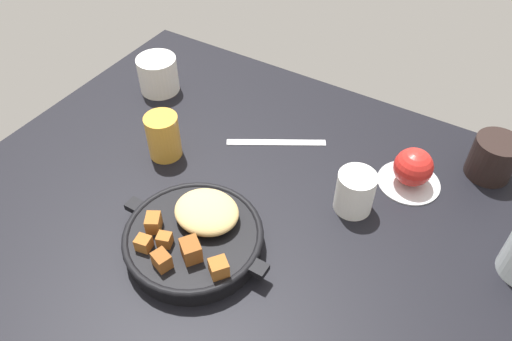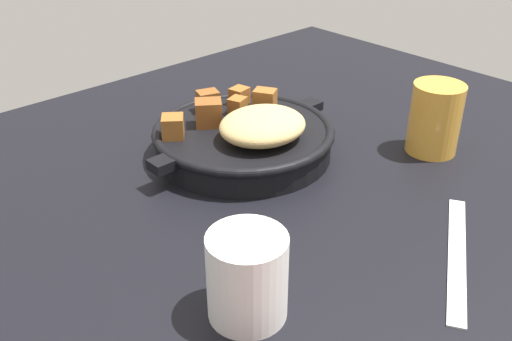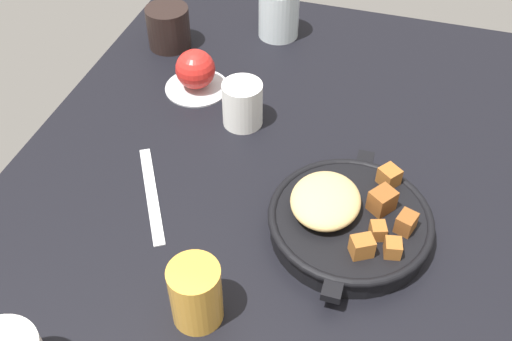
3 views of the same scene
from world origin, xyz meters
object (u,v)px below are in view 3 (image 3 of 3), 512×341
at_px(water_glass_tall, 279,13).
at_px(white_creamer_pitcher, 242,104).
at_px(cast_iron_skillet, 348,219).
at_px(juice_glass_amber, 196,294).
at_px(butter_knife, 152,194).
at_px(coffee_mug_dark, 168,27).
at_px(red_apple, 195,69).

bearing_deg(water_glass_tall, white_creamer_pitcher, -176.74).
distance_m(cast_iron_skillet, juice_glass_amber, 0.23).
height_order(cast_iron_skillet, white_creamer_pitcher, white_creamer_pitcher).
relative_size(cast_iron_skillet, white_creamer_pitcher, 3.49).
relative_size(butter_knife, coffee_mug_dark, 2.41).
distance_m(white_creamer_pitcher, juice_glass_amber, 0.37).
bearing_deg(juice_glass_amber, butter_knife, 39.43).
bearing_deg(water_glass_tall, cast_iron_skillet, -154.05).
relative_size(red_apple, coffee_mug_dark, 0.85).
bearing_deg(juice_glass_amber, red_apple, 21.28).
xyz_separation_m(cast_iron_skillet, butter_knife, (-0.01, 0.29, -0.02)).
height_order(water_glass_tall, coffee_mug_dark, water_glass_tall).
bearing_deg(cast_iron_skillet, juice_glass_amber, 140.51).
bearing_deg(coffee_mug_dark, red_apple, -139.19).
distance_m(butter_knife, water_glass_tall, 0.48).
height_order(white_creamer_pitcher, coffee_mug_dark, coffee_mug_dark).
bearing_deg(juice_glass_amber, water_glass_tall, 6.73).
bearing_deg(water_glass_tall, butter_knife, 172.58).
xyz_separation_m(red_apple, water_glass_tall, (0.21, -0.09, 0.01)).
bearing_deg(white_creamer_pitcher, red_apple, 58.63).
xyz_separation_m(cast_iron_skillet, white_creamer_pitcher, (0.18, 0.21, 0.01)).
relative_size(red_apple, water_glass_tall, 0.72).
bearing_deg(coffee_mug_dark, butter_knife, -161.09).
distance_m(cast_iron_skillet, coffee_mug_dark, 0.55).
height_order(white_creamer_pitcher, juice_glass_amber, juice_glass_amber).
distance_m(butter_knife, juice_glass_amber, 0.22).
distance_m(red_apple, water_glass_tall, 0.23).
distance_m(red_apple, juice_glass_amber, 0.46).
distance_m(butter_knife, coffee_mug_dark, 0.40).
bearing_deg(cast_iron_skillet, water_glass_tall, 25.95).
height_order(cast_iron_skillet, red_apple, red_apple).
relative_size(cast_iron_skillet, water_glass_tall, 2.76).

